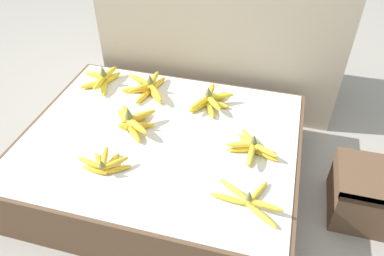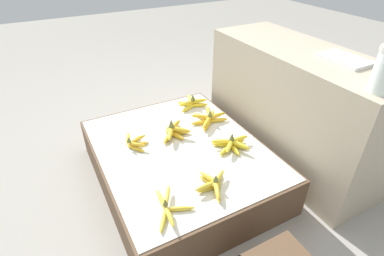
{
  "view_description": "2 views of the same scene",
  "coord_description": "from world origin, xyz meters",
  "px_view_note": "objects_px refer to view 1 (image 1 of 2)",
  "views": [
    {
      "loc": [
        0.45,
        -1.13,
        1.31
      ],
      "look_at": [
        0.12,
        0.06,
        0.27
      ],
      "focal_mm": 35.0,
      "sensor_mm": 36.0,
      "label": 1
    },
    {
      "loc": [
        1.32,
        -0.62,
        1.34
      ],
      "look_at": [
        0.09,
        0.04,
        0.43
      ],
      "focal_mm": 28.0,
      "sensor_mm": 36.0,
      "label": 2
    }
  ],
  "objects_px": {
    "banana_bunch_middle_right": "(251,148)",
    "banana_bunch_front_midleft": "(104,163)",
    "wooden_crate": "(378,196)",
    "banana_bunch_back_midright": "(210,100)",
    "banana_bunch_front_right": "(249,200)",
    "banana_bunch_back_midleft": "(147,87)",
    "banana_bunch_back_left": "(102,79)",
    "banana_bunch_middle_midleft": "(133,121)"
  },
  "relations": [
    {
      "from": "banana_bunch_middle_right",
      "to": "banana_bunch_front_midleft",
      "type": "bearing_deg",
      "value": -156.39
    },
    {
      "from": "wooden_crate",
      "to": "banana_bunch_back_midright",
      "type": "xyz_separation_m",
      "value": [
        -0.77,
        0.24,
        0.18
      ]
    },
    {
      "from": "banana_bunch_front_right",
      "to": "banana_bunch_back_midleft",
      "type": "xyz_separation_m",
      "value": [
        -0.59,
        0.56,
        0.01
      ]
    },
    {
      "from": "banana_bunch_middle_right",
      "to": "banana_bunch_back_left",
      "type": "relative_size",
      "value": 0.97
    },
    {
      "from": "banana_bunch_front_right",
      "to": "banana_bunch_middle_right",
      "type": "distance_m",
      "value": 0.27
    },
    {
      "from": "banana_bunch_front_midleft",
      "to": "banana_bunch_middle_right",
      "type": "bearing_deg",
      "value": 23.61
    },
    {
      "from": "wooden_crate",
      "to": "banana_bunch_middle_midleft",
      "type": "xyz_separation_m",
      "value": [
        -1.06,
        -0.01,
        0.18
      ]
    },
    {
      "from": "wooden_crate",
      "to": "banana_bunch_middle_right",
      "type": "relative_size",
      "value": 1.62
    },
    {
      "from": "banana_bunch_front_right",
      "to": "wooden_crate",
      "type": "bearing_deg",
      "value": 30.63
    },
    {
      "from": "banana_bunch_front_midleft",
      "to": "banana_bunch_back_midleft",
      "type": "distance_m",
      "value": 0.54
    },
    {
      "from": "banana_bunch_back_midleft",
      "to": "banana_bunch_back_midright",
      "type": "height_order",
      "value": "banana_bunch_back_midleft"
    },
    {
      "from": "banana_bunch_middle_midleft",
      "to": "banana_bunch_middle_right",
      "type": "height_order",
      "value": "banana_bunch_middle_midleft"
    },
    {
      "from": "banana_bunch_front_right",
      "to": "banana_bunch_middle_right",
      "type": "relative_size",
      "value": 1.2
    },
    {
      "from": "banana_bunch_front_midleft",
      "to": "banana_bunch_front_right",
      "type": "distance_m",
      "value": 0.56
    },
    {
      "from": "banana_bunch_front_right",
      "to": "banana_bunch_back_left",
      "type": "relative_size",
      "value": 1.16
    },
    {
      "from": "wooden_crate",
      "to": "banana_bunch_back_left",
      "type": "relative_size",
      "value": 1.58
    },
    {
      "from": "banana_bunch_front_right",
      "to": "banana_bunch_back_left",
      "type": "height_order",
      "value": "banana_bunch_back_left"
    },
    {
      "from": "banana_bunch_front_midleft",
      "to": "wooden_crate",
      "type": "bearing_deg",
      "value": 14.14
    },
    {
      "from": "banana_bunch_middle_right",
      "to": "banana_bunch_back_midright",
      "type": "xyz_separation_m",
      "value": [
        -0.23,
        0.27,
        0.0
      ]
    },
    {
      "from": "banana_bunch_middle_midleft",
      "to": "banana_bunch_middle_right",
      "type": "bearing_deg",
      "value": -2.85
    },
    {
      "from": "banana_bunch_front_midleft",
      "to": "banana_bunch_middle_midleft",
      "type": "xyz_separation_m",
      "value": [
        0.01,
        0.26,
        0.01
      ]
    },
    {
      "from": "banana_bunch_middle_midleft",
      "to": "banana_bunch_back_midright",
      "type": "bearing_deg",
      "value": 40.43
    },
    {
      "from": "banana_bunch_front_right",
      "to": "banana_bunch_middle_midleft",
      "type": "height_order",
      "value": "banana_bunch_middle_midleft"
    },
    {
      "from": "banana_bunch_back_left",
      "to": "banana_bunch_middle_right",
      "type": "bearing_deg",
      "value": -20.74
    },
    {
      "from": "banana_bunch_middle_midleft",
      "to": "banana_bunch_front_midleft",
      "type": "bearing_deg",
      "value": -92.88
    },
    {
      "from": "banana_bunch_middle_right",
      "to": "banana_bunch_back_left",
      "type": "bearing_deg",
      "value": 159.26
    },
    {
      "from": "banana_bunch_middle_midleft",
      "to": "banana_bunch_back_left",
      "type": "relative_size",
      "value": 0.97
    },
    {
      "from": "banana_bunch_front_right",
      "to": "banana_bunch_middle_midleft",
      "type": "xyz_separation_m",
      "value": [
        -0.55,
        0.29,
        0.01
      ]
    },
    {
      "from": "banana_bunch_middle_midleft",
      "to": "banana_bunch_back_midright",
      "type": "relative_size",
      "value": 0.93
    },
    {
      "from": "banana_bunch_middle_right",
      "to": "banana_bunch_back_midright",
      "type": "height_order",
      "value": "banana_bunch_back_midright"
    },
    {
      "from": "banana_bunch_back_left",
      "to": "wooden_crate",
      "type": "bearing_deg",
      "value": -11.34
    },
    {
      "from": "banana_bunch_middle_midleft",
      "to": "banana_bunch_back_midleft",
      "type": "bearing_deg",
      "value": 97.25
    },
    {
      "from": "banana_bunch_front_midleft",
      "to": "banana_bunch_middle_right",
      "type": "distance_m",
      "value": 0.58
    },
    {
      "from": "wooden_crate",
      "to": "banana_bunch_back_midright",
      "type": "relative_size",
      "value": 1.51
    },
    {
      "from": "banana_bunch_front_right",
      "to": "banana_bunch_middle_midleft",
      "type": "relative_size",
      "value": 1.2
    },
    {
      "from": "wooden_crate",
      "to": "banana_bunch_front_midleft",
      "type": "relative_size",
      "value": 1.68
    },
    {
      "from": "banana_bunch_middle_right",
      "to": "banana_bunch_back_midright",
      "type": "distance_m",
      "value": 0.36
    },
    {
      "from": "banana_bunch_front_midleft",
      "to": "banana_bunch_back_midright",
      "type": "bearing_deg",
      "value": 59.17
    },
    {
      "from": "banana_bunch_front_right",
      "to": "banana_bunch_back_midright",
      "type": "xyz_separation_m",
      "value": [
        -0.26,
        0.54,
        0.01
      ]
    },
    {
      "from": "wooden_crate",
      "to": "banana_bunch_front_right",
      "type": "distance_m",
      "value": 0.61
    },
    {
      "from": "wooden_crate",
      "to": "banana_bunch_back_midright",
      "type": "distance_m",
      "value": 0.82
    },
    {
      "from": "wooden_crate",
      "to": "banana_bunch_middle_right",
      "type": "height_order",
      "value": "banana_bunch_middle_right"
    }
  ]
}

